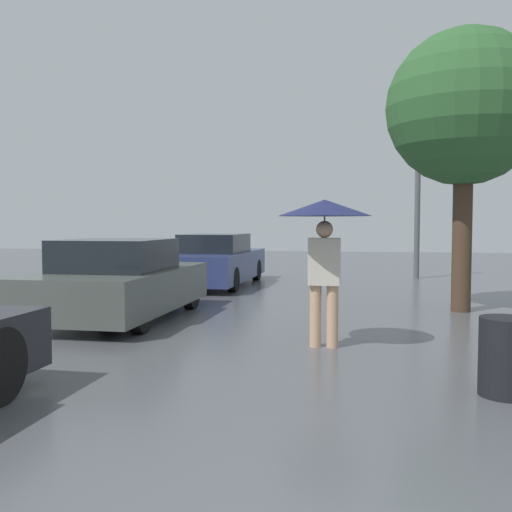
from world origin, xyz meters
The scene contains 6 objects.
pedestrian centered at (0.08, 5.26, 1.52)m, with size 1.17×1.17×1.85m.
parked_car_middle centered at (-3.35, 6.81, 0.60)m, with size 1.82×3.84×1.30m.
parked_car_farthest centered at (-3.09, 11.99, 0.60)m, with size 1.65×4.47×1.29m.
tree centered at (2.25, 8.64, 3.53)m, with size 2.69×2.69×4.91m.
street_lamp centered at (2.00, 14.78, 2.30)m, with size 0.26×0.26×4.16m.
trash_bin centered at (1.84, 3.53, 0.36)m, with size 0.48×0.48×0.71m.
Camera 1 is at (0.59, -1.87, 1.55)m, focal length 40.00 mm.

